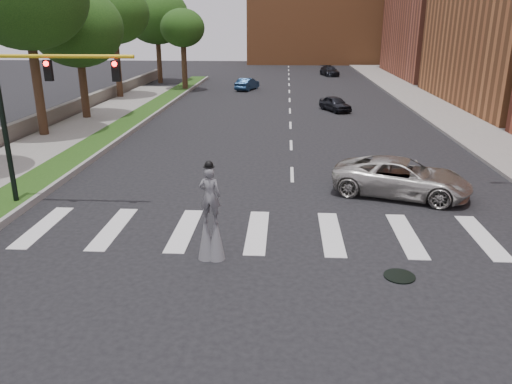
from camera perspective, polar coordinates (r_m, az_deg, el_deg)
name	(u,v)px	position (r m, az deg, el deg)	size (l,w,h in m)	color
ground_plane	(294,245)	(16.59, 4.41, -6.04)	(160.00, 160.00, 0.00)	black
grass_median	(131,122)	(37.40, -14.11, 7.79)	(2.00, 60.00, 0.25)	#1E4112
median_curb	(145,122)	(37.10, -12.55, 7.85)	(0.20, 60.00, 0.28)	gray
sidewalk_left	(20,157)	(29.56, -25.32, 3.60)	(4.00, 60.00, 0.18)	gray
sidewalk_right	(449,114)	(42.63, 21.15, 8.36)	(5.00, 90.00, 0.18)	gray
stone_wall	(67,110)	(41.11, -20.77, 8.71)	(0.50, 56.00, 1.10)	#5F5A52
manhole	(399,276)	(15.17, 16.07, -9.23)	(0.90, 0.90, 0.04)	black
building_backdrop	(324,9)	(93.28, 7.77, 20.01)	(26.00, 14.00, 18.00)	#AA6235
traffic_signal	(32,102)	(20.54, -24.24, 9.35)	(5.30, 0.23, 6.20)	black
stilt_performer	(211,221)	(15.19, -5.21, -3.29)	(0.84, 0.55, 3.15)	#342115
suv_crossing	(402,178)	(21.79, 16.30, 1.60)	(2.60, 5.64, 1.57)	#B9B6AF
car_near	(335,104)	(41.87, 9.04, 9.93)	(1.41, 3.52, 1.20)	black
car_mid	(247,84)	(54.48, -1.01, 12.24)	(1.35, 3.86, 1.27)	#162D4D
car_far	(329,71)	(69.92, 8.40, 13.54)	(1.80, 4.43, 1.29)	black
tree_3	(77,28)	(39.33, -19.77, 17.20)	(6.47, 6.47, 9.29)	#342115
tree_4	(113,13)	(49.70, -16.01, 19.04)	(6.48, 6.48, 10.46)	#342115
tree_5	(157,16)	(61.79, -11.30, 19.10)	(7.42, 7.42, 10.71)	#342115
tree_6	(183,29)	(53.99, -8.39, 17.99)	(4.52, 4.52, 8.27)	#342115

